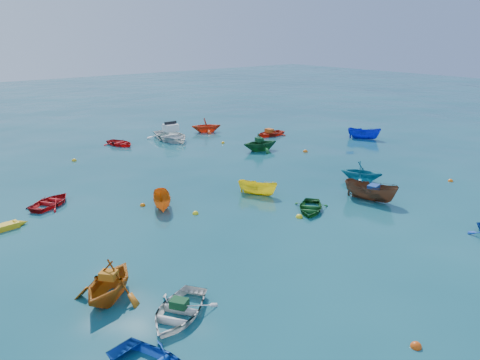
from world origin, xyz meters
TOP-DOWN VIEW (x-y plane):
  - ground at (0.00, 0.00)m, footprint 160.00×160.00m
  - dinghy_white_near at (-10.38, -4.51)m, footprint 3.73×3.48m
  - sampan_brown_mid at (4.22, -1.63)m, footprint 1.93×3.35m
  - dinghy_orange_w at (-11.71, -1.96)m, footprint 3.87×3.82m
  - sampan_yellow_mid at (-0.17, 3.15)m, footprint 1.98×2.61m
  - dinghy_green_e at (0.34, -0.60)m, footprint 3.21×3.09m
  - dinghy_cyan_se at (6.79, 0.96)m, footprint 3.20×3.36m
  - dinghy_red_nw at (-10.26, 9.03)m, footprint 3.37×3.16m
  - sampan_orange_n at (-5.64, 4.77)m, footprint 1.98×2.68m
  - dinghy_green_n at (6.93, 10.98)m, footprint 3.41×3.13m
  - dinghy_red_ne at (11.31, 14.62)m, footprint 3.00×2.16m
  - sampan_blue_far at (16.98, 8.39)m, footprint 2.38×3.05m
  - dinghy_red_far at (-1.07, 19.83)m, footprint 2.63×3.19m
  - dinghy_orange_far at (7.65, 19.58)m, footprint 3.53×3.36m
  - motorboat_white at (3.33, 18.84)m, footprint 3.51×4.76m
  - tarp_green_a at (-10.30, -4.46)m, footprint 0.68×0.72m
  - tarp_blue_a at (4.26, -1.77)m, footprint 0.79×0.67m
  - tarp_orange_a at (-11.68, -1.93)m, footprint 0.72×0.73m
  - tarp_green_b at (6.83, 11.01)m, footprint 0.64×0.75m
  - tarp_orange_b at (11.21, 14.62)m, footprint 0.54×0.72m
  - buoy_or_a at (-5.55, -10.49)m, footprint 0.36×0.36m
  - buoy_ye_a at (-0.81, -0.91)m, footprint 0.37×0.37m
  - buoy_or_b at (11.16, -2.78)m, footprint 0.32×0.32m
  - buoy_or_c at (-6.36, 5.73)m, footprint 0.31×0.31m
  - buoy_ye_c at (-4.74, 2.88)m, footprint 0.33×0.33m
  - buoy_or_d at (8.47, 11.59)m, footprint 0.31×0.31m
  - buoy_ye_d at (-5.92, 17.33)m, footprint 0.36×0.36m
  - buoy_or_e at (9.44, 8.38)m, footprint 0.38×0.38m
  - buoy_ye_e at (6.13, 14.92)m, footprint 0.30×0.30m

SIDE VIEW (x-z plane):
  - ground at x=0.00m, z-range 0.00..0.00m
  - dinghy_white_near at x=-10.38m, z-range -0.32..0.32m
  - sampan_brown_mid at x=4.22m, z-range -0.61..0.61m
  - dinghy_orange_w at x=-11.71m, z-range -0.77..0.77m
  - sampan_yellow_mid at x=-0.17m, z-range -0.48..0.48m
  - dinghy_green_e at x=0.34m, z-range -0.27..0.27m
  - dinghy_cyan_se at x=6.79m, z-range -0.69..0.69m
  - dinghy_red_nw at x=-10.26m, z-range -0.28..0.28m
  - sampan_orange_n at x=-5.64m, z-range -0.49..0.49m
  - dinghy_green_n at x=6.93m, z-range -0.76..0.76m
  - dinghy_red_ne at x=11.31m, z-range -0.31..0.31m
  - sampan_blue_far at x=16.98m, z-range -0.56..0.56m
  - dinghy_red_far at x=-1.07m, z-range -0.29..0.29m
  - dinghy_orange_far at x=7.65m, z-range -0.72..0.72m
  - motorboat_white at x=3.33m, z-range -0.78..0.78m
  - buoy_or_a at x=-5.55m, z-range -0.18..0.18m
  - buoy_ye_a at x=-0.81m, z-range -0.18..0.18m
  - buoy_or_b at x=11.16m, z-range -0.16..0.16m
  - buoy_or_c at x=-6.36m, z-range -0.16..0.16m
  - buoy_ye_c at x=-4.74m, z-range -0.17..0.17m
  - buoy_or_d at x=8.47m, z-range -0.16..0.16m
  - buoy_ye_d at x=-5.92m, z-range -0.18..0.18m
  - buoy_or_e at x=9.44m, z-range -0.19..0.19m
  - buoy_ye_e at x=6.13m, z-range -0.15..0.15m
  - tarp_green_a at x=-10.30m, z-range 0.32..0.60m
  - tarp_orange_b at x=11.21m, z-range 0.31..0.65m
  - tarp_blue_a at x=4.26m, z-range 0.61..0.94m
  - tarp_orange_a at x=-11.68m, z-range 0.77..1.05m
  - tarp_green_b at x=6.83m, z-range 0.76..1.07m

